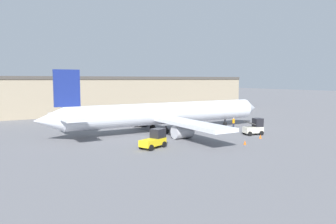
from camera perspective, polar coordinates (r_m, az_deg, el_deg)
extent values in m
plane|color=slate|center=(53.23, 0.00, -3.35)|extent=(400.00, 400.00, 0.00)
cube|color=gray|center=(87.89, -10.34, 2.88)|extent=(75.45, 17.69, 8.36)
cube|color=#47423D|center=(87.79, -10.40, 5.84)|extent=(75.45, 18.04, 0.70)
cylinder|color=silver|center=(52.85, 0.00, -0.18)|extent=(33.28, 3.45, 3.42)
cone|color=silver|center=(63.89, 14.04, 0.67)|extent=(2.74, 3.35, 3.35)
cone|color=silver|center=(46.30, -20.14, -1.37)|extent=(3.76, 3.25, 3.25)
cube|color=silver|center=(60.11, -5.77, -0.07)|extent=(3.63, 14.67, 0.50)
cube|color=silver|center=(44.46, 4.10, -2.09)|extent=(3.63, 14.67, 0.50)
cylinder|color=#B7B7BC|center=(58.29, -4.84, -1.56)|extent=(2.82, 1.95, 1.94)
cylinder|color=#B7B7BC|center=(46.47, 2.54, -3.41)|extent=(2.82, 1.95, 1.94)
cube|color=navy|center=(46.53, -17.21, 3.98)|extent=(3.53, 0.36, 5.05)
cube|color=silver|center=(50.44, -18.07, -0.36)|extent=(3.08, 4.11, 0.24)
cube|color=silver|center=(43.17, -15.89, -1.28)|extent=(3.08, 4.11, 0.24)
cylinder|color=#38383D|center=(60.08, 9.89, -1.79)|extent=(0.28, 0.28, 1.24)
cylinder|color=black|center=(60.11, 9.88, -2.05)|extent=(0.70, 0.35, 0.70)
cylinder|color=#38383D|center=(50.41, -0.34, -3.14)|extent=(0.28, 0.28, 1.24)
cylinder|color=black|center=(50.44, -0.34, -3.34)|extent=(0.90, 0.35, 0.90)
cylinder|color=#38383D|center=(54.25, -2.71, -2.52)|extent=(0.28, 0.28, 1.24)
cylinder|color=black|center=(54.28, -2.71, -2.70)|extent=(0.90, 0.35, 0.90)
cylinder|color=#1E2338|center=(57.42, 11.33, -2.35)|extent=(0.29, 0.29, 0.88)
cylinder|color=orange|center=(57.32, 11.34, -1.57)|extent=(0.40, 0.40, 0.69)
sphere|color=tan|center=(57.26, 11.35, -1.10)|extent=(0.26, 0.26, 0.26)
cube|color=yellow|center=(40.05, -2.67, -5.26)|extent=(3.90, 2.78, 0.79)
cube|color=black|center=(40.66, -1.77, -3.71)|extent=(1.99, 1.86, 1.13)
cylinder|color=black|center=(40.65, -0.71, -5.66)|extent=(0.79, 0.54, 0.74)
cylinder|color=black|center=(41.56, -2.37, -5.41)|extent=(0.79, 0.54, 0.74)
cylinder|color=black|center=(38.71, -2.98, -6.24)|extent=(0.79, 0.54, 0.74)
cylinder|color=black|center=(39.66, -4.67, -5.96)|extent=(0.79, 0.54, 0.74)
cube|color=beige|center=(51.19, 14.59, -3.01)|extent=(3.09, 2.03, 0.89)
cube|color=black|center=(51.47, 15.36, -1.76)|extent=(1.50, 1.55, 1.27)
cube|color=#333333|center=(50.77, 14.13, -1.87)|extent=(1.95, 1.37, 0.69)
cylinder|color=black|center=(51.20, 15.95, -3.55)|extent=(0.72, 0.42, 0.68)
cylinder|color=black|center=(52.39, 15.06, -3.32)|extent=(0.72, 0.42, 0.68)
cylinder|color=black|center=(50.12, 14.07, -3.69)|extent=(0.72, 0.42, 0.68)
cylinder|color=black|center=(51.34, 13.20, -3.45)|extent=(0.72, 0.42, 0.68)
cone|color=#EF590F|center=(43.41, 13.25, -5.21)|extent=(0.36, 0.36, 0.55)
cone|color=#EF590F|center=(48.52, 15.79, -4.12)|extent=(0.36, 0.36, 0.55)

